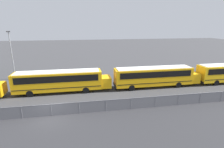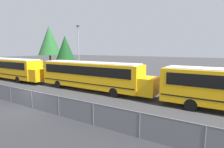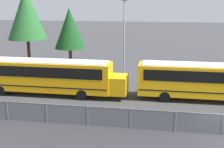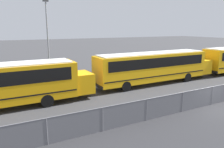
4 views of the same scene
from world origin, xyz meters
name	(u,v)px [view 2 (image 2 of 4)]	position (x,y,z in m)	size (l,w,h in m)	color
ground_plane	(33,108)	(0.00, 0.00, 0.00)	(200.00, 200.00, 0.00)	#38383A
fence	(32,99)	(0.00, 0.00, 0.73)	(84.61, 0.07, 1.43)	#9EA0A5
school_bus_1	(11,67)	(-14.48, 6.45, 1.90)	(14.03, 2.46, 3.22)	orange
school_bus_2	(91,74)	(0.38, 7.12, 1.90)	(14.03, 2.46, 3.22)	#EDA80F
light_pole	(78,49)	(-8.56, 15.06, 4.71)	(0.60, 0.24, 8.65)	gray
tree_0	(65,48)	(-16.32, 19.44, 4.88)	(4.04, 4.04, 7.53)	#51381E
tree_1	(49,41)	(-22.73, 20.57, 6.66)	(5.33, 5.33, 10.14)	#51381E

